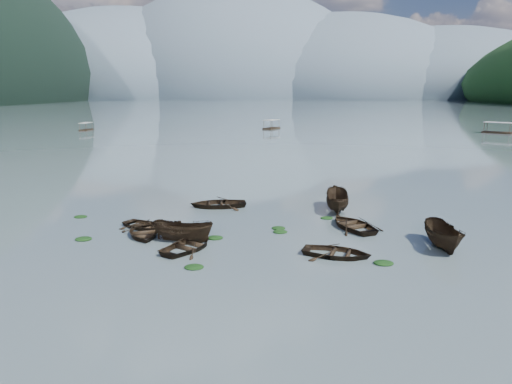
{
  "coord_description": "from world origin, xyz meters",
  "views": [
    {
      "loc": [
        0.81,
        -23.9,
        9.78
      ],
      "look_at": [
        0.0,
        12.0,
        2.0
      ],
      "focal_mm": 32.0,
      "sensor_mm": 36.0,
      "label": 1
    }
  ],
  "objects_px": {
    "rowboat_0": "(143,236)",
    "pontoon_left": "(86,130)",
    "pontoon_centre": "(271,129)",
    "rowboat_3": "(353,228)"
  },
  "relations": [
    {
      "from": "pontoon_left",
      "to": "pontoon_centre",
      "type": "distance_m",
      "value": 50.57
    },
    {
      "from": "pontoon_left",
      "to": "rowboat_0",
      "type": "bearing_deg",
      "value": -66.48
    },
    {
      "from": "rowboat_0",
      "to": "rowboat_3",
      "type": "height_order",
      "value": "rowboat_3"
    },
    {
      "from": "pontoon_left",
      "to": "pontoon_centre",
      "type": "xyz_separation_m",
      "value": [
        50.22,
        5.99,
        0.0
      ]
    },
    {
      "from": "rowboat_0",
      "to": "rowboat_3",
      "type": "xyz_separation_m",
      "value": [
        15.07,
        2.21,
        0.0
      ]
    },
    {
      "from": "rowboat_3",
      "to": "pontoon_left",
      "type": "distance_m",
      "value": 105.82
    },
    {
      "from": "rowboat_0",
      "to": "pontoon_left",
      "type": "distance_m",
      "value": 100.82
    },
    {
      "from": "rowboat_3",
      "to": "pontoon_left",
      "type": "bearing_deg",
      "value": -81.44
    },
    {
      "from": "rowboat_0",
      "to": "rowboat_3",
      "type": "distance_m",
      "value": 15.23
    },
    {
      "from": "pontoon_left",
      "to": "pontoon_centre",
      "type": "bearing_deg",
      "value": 6.84
    }
  ]
}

